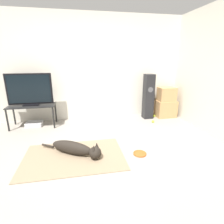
{
  "coord_description": "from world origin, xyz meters",
  "views": [
    {
      "loc": [
        -0.05,
        -2.36,
        1.5
      ],
      "look_at": [
        0.6,
        1.04,
        0.45
      ],
      "focal_mm": 28.0,
      "sensor_mm": 36.0,
      "label": 1
    }
  ],
  "objects_px": {
    "frisbee": "(140,154)",
    "tennis_ball_loose_on_carpet": "(154,116)",
    "dog": "(76,149)",
    "game_console": "(34,124)",
    "tv": "(30,90)",
    "cardboard_box_lower": "(166,109)",
    "tennis_ball_near_speaker": "(153,121)",
    "floor_speaker": "(148,97)",
    "tv_stand": "(32,108)",
    "cardboard_box_upper": "(167,94)",
    "tennis_ball_by_boxes": "(152,116)"
  },
  "relations": [
    {
      "from": "frisbee",
      "to": "tennis_ball_loose_on_carpet",
      "type": "height_order",
      "value": "tennis_ball_loose_on_carpet"
    },
    {
      "from": "dog",
      "to": "tennis_ball_loose_on_carpet",
      "type": "xyz_separation_m",
      "value": [
        2.05,
        1.59,
        -0.09
      ]
    },
    {
      "from": "frisbee",
      "to": "game_console",
      "type": "xyz_separation_m",
      "value": [
        -2.0,
        1.69,
        0.03
      ]
    },
    {
      "from": "frisbee",
      "to": "tv",
      "type": "height_order",
      "value": "tv"
    },
    {
      "from": "cardboard_box_lower",
      "to": "tennis_ball_loose_on_carpet",
      "type": "relative_size",
      "value": 7.71
    },
    {
      "from": "tennis_ball_near_speaker",
      "to": "game_console",
      "type": "xyz_separation_m",
      "value": [
        -2.82,
        0.33,
        0.01
      ]
    },
    {
      "from": "dog",
      "to": "floor_speaker",
      "type": "relative_size",
      "value": 0.86
    },
    {
      "from": "cardboard_box_lower",
      "to": "game_console",
      "type": "xyz_separation_m",
      "value": [
        -3.34,
        -0.06,
        -0.17
      ]
    },
    {
      "from": "tennis_ball_loose_on_carpet",
      "to": "tv",
      "type": "bearing_deg",
      "value": -178.27
    },
    {
      "from": "tv_stand",
      "to": "tennis_ball_near_speaker",
      "type": "relative_size",
      "value": 15.25
    },
    {
      "from": "cardboard_box_upper",
      "to": "tennis_ball_near_speaker",
      "type": "relative_size",
      "value": 6.48
    },
    {
      "from": "cardboard_box_lower",
      "to": "tv_stand",
      "type": "xyz_separation_m",
      "value": [
        -3.33,
        -0.08,
        0.22
      ]
    },
    {
      "from": "tv",
      "to": "game_console",
      "type": "xyz_separation_m",
      "value": [
        -0.01,
        0.02,
        -0.81
      ]
    },
    {
      "from": "cardboard_box_lower",
      "to": "tennis_ball_loose_on_carpet",
      "type": "xyz_separation_m",
      "value": [
        -0.31,
        0.01,
        -0.19
      ]
    },
    {
      "from": "dog",
      "to": "tennis_ball_loose_on_carpet",
      "type": "distance_m",
      "value": 2.59
    },
    {
      "from": "floor_speaker",
      "to": "tennis_ball_near_speaker",
      "type": "bearing_deg",
      "value": -90.06
    },
    {
      "from": "cardboard_box_upper",
      "to": "game_console",
      "type": "bearing_deg",
      "value": -179.2
    },
    {
      "from": "cardboard_box_lower",
      "to": "tennis_ball_by_boxes",
      "type": "height_order",
      "value": "cardboard_box_lower"
    },
    {
      "from": "tv_stand",
      "to": "game_console",
      "type": "distance_m",
      "value": 0.4
    },
    {
      "from": "cardboard_box_upper",
      "to": "floor_speaker",
      "type": "bearing_deg",
      "value": 178.89
    },
    {
      "from": "tv",
      "to": "tennis_ball_loose_on_carpet",
      "type": "relative_size",
      "value": 14.49
    },
    {
      "from": "frisbee",
      "to": "game_console",
      "type": "distance_m",
      "value": 2.62
    },
    {
      "from": "tv_stand",
      "to": "game_console",
      "type": "height_order",
      "value": "tv_stand"
    },
    {
      "from": "floor_speaker",
      "to": "tv_stand",
      "type": "xyz_separation_m",
      "value": [
        -2.81,
        -0.08,
        -0.13
      ]
    },
    {
      "from": "floor_speaker",
      "to": "game_console",
      "type": "relative_size",
      "value": 3.19
    },
    {
      "from": "tennis_ball_loose_on_carpet",
      "to": "game_console",
      "type": "height_order",
      "value": "game_console"
    },
    {
      "from": "tennis_ball_by_boxes",
      "to": "tennis_ball_near_speaker",
      "type": "distance_m",
      "value": 0.4
    },
    {
      "from": "dog",
      "to": "game_console",
      "type": "relative_size",
      "value": 2.75
    },
    {
      "from": "cardboard_box_lower",
      "to": "floor_speaker",
      "type": "xyz_separation_m",
      "value": [
        -0.52,
        -0.0,
        0.35
      ]
    },
    {
      "from": "tennis_ball_near_speaker",
      "to": "cardboard_box_lower",
      "type": "bearing_deg",
      "value": 37.21
    },
    {
      "from": "dog",
      "to": "tv",
      "type": "bearing_deg",
      "value": 122.95
    },
    {
      "from": "cardboard_box_lower",
      "to": "tv",
      "type": "height_order",
      "value": "tv"
    },
    {
      "from": "dog",
      "to": "tennis_ball_near_speaker",
      "type": "bearing_deg",
      "value": 32.75
    },
    {
      "from": "cardboard_box_lower",
      "to": "tennis_ball_near_speaker",
      "type": "relative_size",
      "value": 7.71
    },
    {
      "from": "tv",
      "to": "frisbee",
      "type": "bearing_deg",
      "value": -39.98
    },
    {
      "from": "tv",
      "to": "tennis_ball_by_boxes",
      "type": "distance_m",
      "value": 3.06
    },
    {
      "from": "floor_speaker",
      "to": "tv",
      "type": "relative_size",
      "value": 1.19
    },
    {
      "from": "cardboard_box_upper",
      "to": "tennis_ball_near_speaker",
      "type": "height_order",
      "value": "cardboard_box_upper"
    },
    {
      "from": "tv_stand",
      "to": "tennis_ball_near_speaker",
      "type": "height_order",
      "value": "tv_stand"
    },
    {
      "from": "tennis_ball_by_boxes",
      "to": "tv",
      "type": "bearing_deg",
      "value": -178.71
    },
    {
      "from": "frisbee",
      "to": "floor_speaker",
      "type": "height_order",
      "value": "floor_speaker"
    },
    {
      "from": "tv_stand",
      "to": "tv",
      "type": "height_order",
      "value": "tv"
    },
    {
      "from": "tennis_ball_by_boxes",
      "to": "game_console",
      "type": "height_order",
      "value": "game_console"
    },
    {
      "from": "floor_speaker",
      "to": "tv_stand",
      "type": "bearing_deg",
      "value": -178.33
    },
    {
      "from": "floor_speaker",
      "to": "game_console",
      "type": "xyz_separation_m",
      "value": [
        -2.82,
        -0.06,
        -0.53
      ]
    },
    {
      "from": "dog",
      "to": "frisbee",
      "type": "relative_size",
      "value": 4.53
    },
    {
      "from": "tv_stand",
      "to": "frisbee",
      "type": "bearing_deg",
      "value": -39.93
    },
    {
      "from": "tennis_ball_by_boxes",
      "to": "tennis_ball_loose_on_carpet",
      "type": "relative_size",
      "value": 1.0
    },
    {
      "from": "tennis_ball_loose_on_carpet",
      "to": "game_console",
      "type": "xyz_separation_m",
      "value": [
        -3.03,
        -0.07,
        0.01
      ]
    },
    {
      "from": "dog",
      "to": "tennis_ball_loose_on_carpet",
      "type": "height_order",
      "value": "dog"
    }
  ]
}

